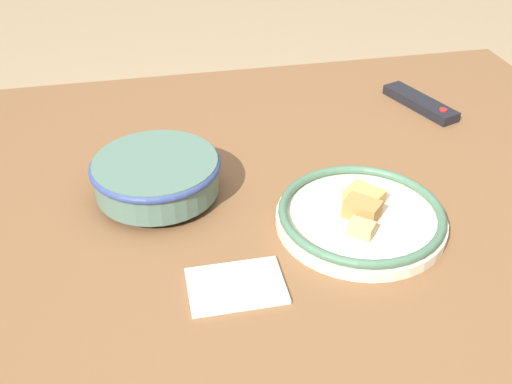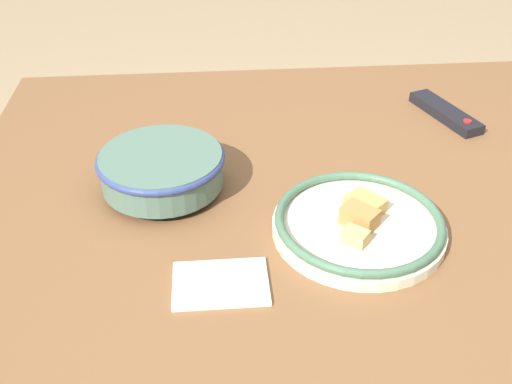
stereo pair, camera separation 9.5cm
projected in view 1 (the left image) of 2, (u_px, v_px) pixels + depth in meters
dining_table at (312, 221)px, 1.08m from camera, size 1.23×1.02×0.72m
noodle_bowl at (157, 175)px, 0.98m from camera, size 0.21×0.21×0.07m
food_plate at (361, 216)px, 0.93m from camera, size 0.26×0.26×0.05m
tv_remote at (420, 103)px, 1.27m from camera, size 0.10×0.19×0.02m
folded_napkin at (236, 286)px, 0.82m from camera, size 0.13×0.09×0.01m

